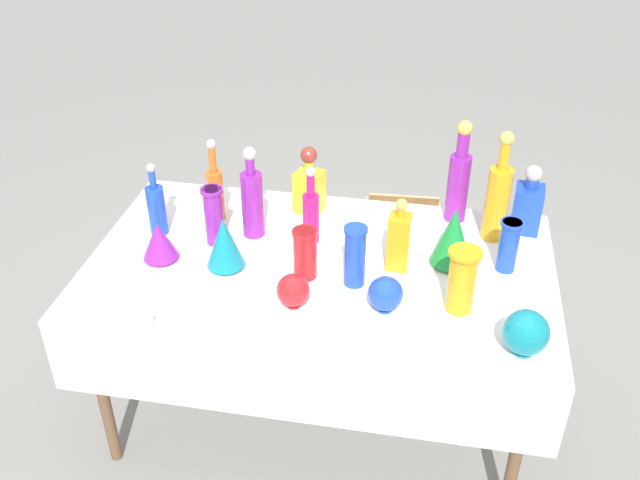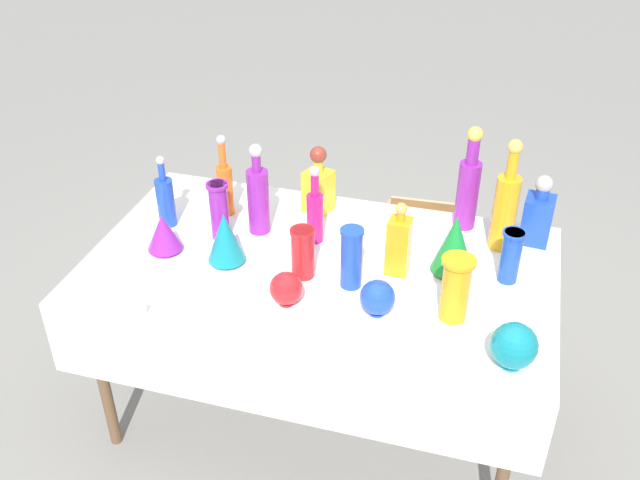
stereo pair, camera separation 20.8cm
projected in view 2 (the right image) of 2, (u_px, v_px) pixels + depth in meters
name	position (u px, v px, depth m)	size (l,w,h in m)	color
ground_plane	(320.00, 409.00, 3.01)	(40.00, 40.00, 0.00)	gray
display_table	(317.00, 282.00, 2.60)	(1.69, 0.98, 0.76)	white
tall_bottle_0	(166.00, 199.00, 2.75)	(0.07, 0.07, 0.30)	blue
tall_bottle_1	(225.00, 185.00, 2.82)	(0.06, 0.06, 0.34)	orange
tall_bottle_2	(468.00, 186.00, 2.71)	(0.08, 0.08, 0.42)	purple
tall_bottle_3	(258.00, 197.00, 2.69)	(0.08, 0.08, 0.37)	purple
tall_bottle_4	(505.00, 207.00, 2.59)	(0.09, 0.09, 0.44)	orange
tall_bottle_5	(315.00, 212.00, 2.65)	(0.06, 0.06, 0.31)	#C61972
square_decanter_0	(399.00, 244.00, 2.49)	(0.08, 0.08, 0.28)	orange
square_decanter_1	(538.00, 215.00, 2.65)	(0.12, 0.12, 0.28)	blue
square_decanter_2	(318.00, 185.00, 2.84)	(0.13, 0.13, 0.28)	yellow
slender_vase_0	(511.00, 255.00, 2.45)	(0.08, 0.08, 0.20)	blue
slender_vase_1	(219.00, 209.00, 2.67)	(0.08, 0.08, 0.23)	purple
slender_vase_2	(456.00, 287.00, 2.27)	(0.11, 0.11, 0.23)	orange
slender_vase_3	(303.00, 251.00, 2.48)	(0.09, 0.09, 0.19)	red
slender_vase_4	(351.00, 256.00, 2.42)	(0.08, 0.08, 0.23)	blue
fluted_vase_0	(163.00, 232.00, 2.62)	(0.13, 0.13, 0.15)	purple
fluted_vase_1	(225.00, 237.00, 2.54)	(0.14, 0.14, 0.20)	teal
fluted_vase_2	(454.00, 244.00, 2.49)	(0.15, 0.15, 0.23)	#198C38
round_bowl_0	(377.00, 297.00, 2.32)	(0.12, 0.12, 0.13)	blue
round_bowl_1	(514.00, 346.00, 2.10)	(0.14, 0.14, 0.15)	teal
round_bowl_2	(286.00, 288.00, 2.36)	(0.11, 0.11, 0.12)	red
price_tag_left	(140.00, 308.00, 2.34)	(0.05, 0.01, 0.05)	white
cardboard_box_behind_left	(420.00, 247.00, 3.77)	(0.43, 0.44, 0.38)	tan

